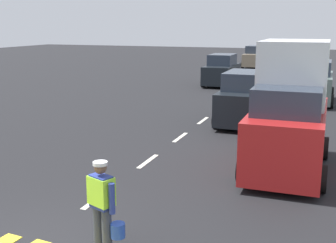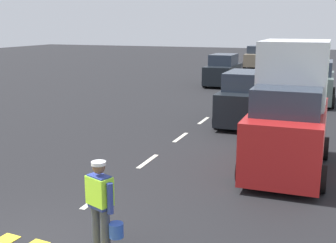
% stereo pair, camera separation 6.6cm
% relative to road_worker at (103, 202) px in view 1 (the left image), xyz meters
% --- Properties ---
extents(ground_plane, '(96.00, 96.00, 0.00)m').
position_rel_road_worker_xyz_m(ground_plane, '(-1.30, 20.41, -0.93)').
color(ground_plane, black).
extents(lane_center_line, '(0.14, 46.40, 0.01)m').
position_rel_road_worker_xyz_m(lane_center_line, '(-1.30, 24.61, -0.93)').
color(lane_center_line, silver).
rests_on(lane_center_line, ground).
extents(road_worker, '(0.76, 0.43, 1.67)m').
position_rel_road_worker_xyz_m(road_worker, '(0.00, 0.00, 0.00)').
color(road_worker, '#383D4C').
rests_on(road_worker, ground).
extents(delivery_truck, '(2.16, 4.60, 3.54)m').
position_rel_road_worker_xyz_m(delivery_truck, '(2.62, 5.97, 0.68)').
color(delivery_truck, red).
rests_on(delivery_truck, ground).
extents(car_oncoming_third, '(1.97, 3.95, 2.00)m').
position_rel_road_worker_xyz_m(car_oncoming_third, '(-3.10, 35.19, -0.00)').
color(car_oncoming_third, gray).
rests_on(car_oncoming_third, ground).
extents(car_oncoming_second, '(1.98, 4.03, 2.04)m').
position_rel_road_worker_xyz_m(car_oncoming_second, '(-3.13, 22.06, 0.02)').
color(car_oncoming_second, black).
rests_on(car_oncoming_second, ground).
extents(car_outgoing_ahead, '(1.97, 4.11, 2.13)m').
position_rel_road_worker_xyz_m(car_outgoing_ahead, '(0.43, 11.23, 0.06)').
color(car_outgoing_ahead, black).
rests_on(car_outgoing_ahead, ground).
extents(car_parked_far, '(2.01, 4.30, 2.17)m').
position_rel_road_worker_xyz_m(car_parked_far, '(2.84, 17.26, 0.08)').
color(car_parked_far, slate).
rests_on(car_parked_far, ground).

